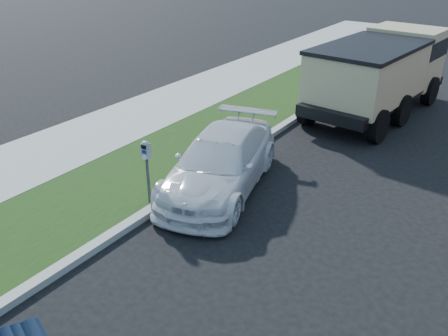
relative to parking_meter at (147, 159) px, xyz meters
The scene contains 5 objects.
ground 3.07m from the parking_meter, ahead, with size 120.00×120.00×0.00m, color black.
streetside 3.58m from the parking_meter, 144.68° to the left, with size 6.12×50.00×0.15m.
parking_meter is the anchor object (origin of this frame).
white_wagon 2.00m from the parking_meter, 65.25° to the left, with size 1.93×4.75×1.38m, color silver.
dump_truck 9.74m from the parking_meter, 77.32° to the left, with size 3.22×6.90×2.62m.
Camera 1 is at (3.89, -6.78, 5.64)m, focal length 38.00 mm.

